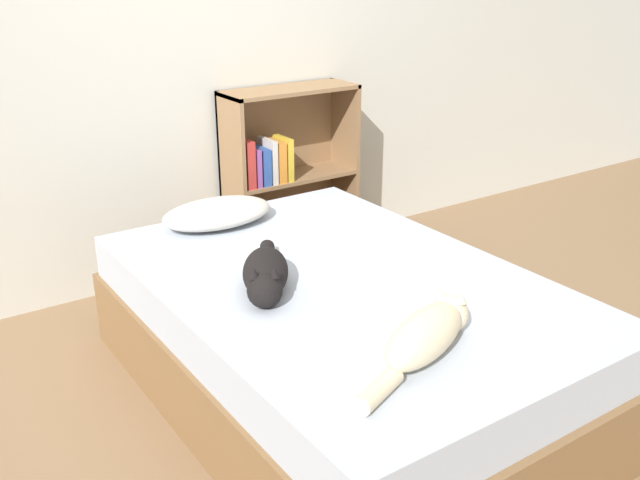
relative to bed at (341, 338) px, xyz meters
The scene contains 7 objects.
ground_plane 0.23m from the bed, ahead, with size 8.00×8.00×0.00m, color #846647.
wall_back 1.70m from the bed, 90.00° to the left, with size 8.00×0.06×2.50m.
bed is the anchor object (origin of this frame).
pillow 0.80m from the bed, 98.97° to the left, with size 0.48×0.30×0.10m.
cat_light 0.63m from the bed, 100.02° to the right, with size 0.55×0.30×0.14m.
cat_dark 0.41m from the bed, 165.02° to the left, with size 0.34×0.46×0.14m.
bookshelf 1.35m from the bed, 67.51° to the left, with size 0.70×0.26×0.92m.
Camera 1 is at (-1.35, -1.84, 1.53)m, focal length 40.00 mm.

